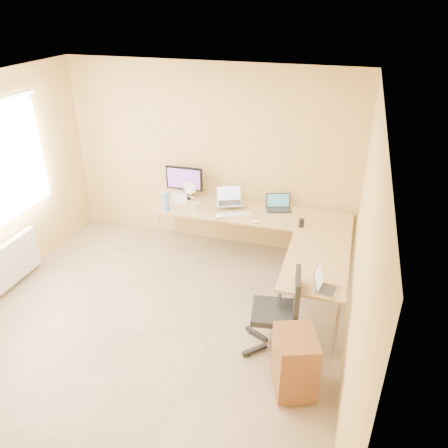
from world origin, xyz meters
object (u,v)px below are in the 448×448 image
(keyboard, at_px, (236,214))
(desk_fan, at_px, (191,190))
(water_bottle, at_px, (166,201))
(cabinet, at_px, (295,362))
(desk_main, at_px, (251,235))
(monitor, at_px, (184,182))
(laptop_black, at_px, (279,203))
(laptop_center, at_px, (230,196))
(mug, at_px, (195,206))
(desk_return, at_px, (313,288))
(office_chair, at_px, (274,309))
(laptop_return, at_px, (327,283))

(keyboard, xyz_separation_m, desk_fan, (-0.77, 0.35, 0.11))
(water_bottle, relative_size, cabinet, 0.46)
(desk_main, bearing_deg, water_bottle, -165.20)
(monitor, xyz_separation_m, desk_fan, (0.09, 0.00, -0.11))
(desk_main, bearing_deg, laptop_black, 26.43)
(desk_main, distance_m, water_bottle, 1.27)
(laptop_center, xyz_separation_m, mug, (-0.43, -0.20, -0.12))
(desk_return, relative_size, water_bottle, 4.61)
(laptop_center, bearing_deg, office_chair, -84.35)
(desk_return, distance_m, mug, 1.98)
(mug, bearing_deg, office_chair, -47.39)
(water_bottle, bearing_deg, keyboard, 8.80)
(keyboard, relative_size, water_bottle, 1.43)
(desk_main, xyz_separation_m, office_chair, (0.63, -1.67, 0.14))
(desk_main, relative_size, keyboard, 6.56)
(mug, xyz_separation_m, desk_fan, (-0.19, 0.35, 0.07))
(monitor, distance_m, laptop_return, 2.77)
(laptop_black, bearing_deg, desk_return, -78.61)
(monitor, distance_m, laptop_black, 1.39)
(monitor, height_order, desk_fan, monitor)
(desk_main, height_order, laptop_center, laptop_center)
(laptop_return, distance_m, office_chair, 0.61)
(monitor, distance_m, office_chair, 2.56)
(keyboard, distance_m, mug, 0.58)
(cabinet, bearing_deg, laptop_center, 99.29)
(desk_fan, bearing_deg, office_chair, -53.62)
(laptop_return, bearing_deg, mug, 64.52)
(laptop_black, bearing_deg, desk_fan, 160.85)
(laptop_center, distance_m, laptop_return, 2.14)
(water_bottle, bearing_deg, laptop_center, 24.20)
(desk_return, relative_size, laptop_center, 3.55)
(water_bottle, bearing_deg, mug, 22.83)
(mug, relative_size, water_bottle, 0.36)
(water_bottle, relative_size, laptop_return, 0.97)
(desk_main, relative_size, laptop_black, 7.88)
(office_chair, bearing_deg, desk_fan, 122.08)
(desk_return, height_order, desk_fan, desk_fan)
(keyboard, bearing_deg, monitor, 135.25)
(office_chair, distance_m, cabinet, 0.62)
(desk_main, height_order, desk_return, same)
(laptop_black, height_order, water_bottle, water_bottle)
(desk_main, bearing_deg, laptop_center, 170.49)
(laptop_center, bearing_deg, desk_fan, 143.28)
(keyboard, bearing_deg, laptop_center, 102.55)
(keyboard, bearing_deg, laptop_return, -68.35)
(keyboard, relative_size, mug, 3.97)
(water_bottle, relative_size, office_chair, 0.29)
(water_bottle, distance_m, laptop_return, 2.56)
(desk_return, xyz_separation_m, cabinet, (-0.04, -1.19, -0.01))
(desk_return, height_order, laptop_return, laptop_return)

